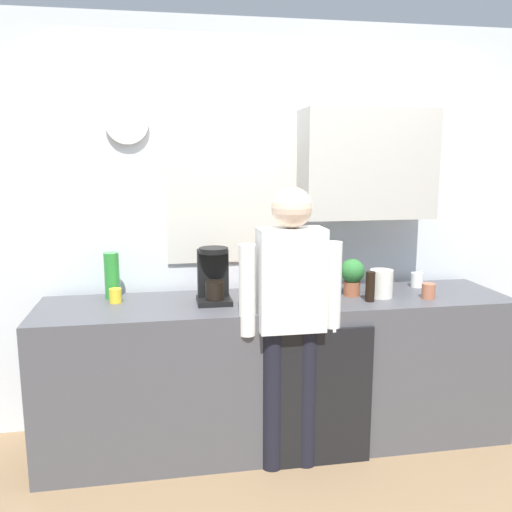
# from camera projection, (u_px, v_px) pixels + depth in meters

# --- Properties ---
(ground_plane) EXTENTS (8.00, 8.00, 0.00)m
(ground_plane) POSITION_uv_depth(u_px,v_px,m) (289.00, 465.00, 3.12)
(ground_plane) COLOR #8C6D4C
(kitchen_counter) EXTENTS (2.83, 0.64, 0.91)m
(kitchen_counter) POSITION_uv_depth(u_px,v_px,m) (278.00, 371.00, 3.33)
(kitchen_counter) COLOR #4C4C51
(kitchen_counter) RESTS_ON ground_plane
(dishwasher_panel) EXTENTS (0.56, 0.02, 0.82)m
(dishwasher_panel) POSITION_uv_depth(u_px,v_px,m) (324.00, 398.00, 3.05)
(dishwasher_panel) COLOR black
(dishwasher_panel) RESTS_ON ground_plane
(back_wall_assembly) EXTENTS (4.43, 0.42, 2.60)m
(back_wall_assembly) POSITION_uv_depth(u_px,v_px,m) (277.00, 218.00, 3.57)
(back_wall_assembly) COLOR silver
(back_wall_assembly) RESTS_ON ground_plane
(coffee_maker) EXTENTS (0.20, 0.20, 0.33)m
(coffee_maker) POSITION_uv_depth(u_px,v_px,m) (213.00, 278.00, 3.17)
(coffee_maker) COLOR black
(coffee_maker) RESTS_ON kitchen_counter
(bottle_red_vinegar) EXTENTS (0.06, 0.06, 0.22)m
(bottle_red_vinegar) POSITION_uv_depth(u_px,v_px,m) (221.00, 276.00, 3.39)
(bottle_red_vinegar) COLOR maroon
(bottle_red_vinegar) RESTS_ON kitchen_counter
(bottle_dark_sauce) EXTENTS (0.06, 0.06, 0.18)m
(bottle_dark_sauce) POSITION_uv_depth(u_px,v_px,m) (370.00, 287.00, 3.19)
(bottle_dark_sauce) COLOR black
(bottle_dark_sauce) RESTS_ON kitchen_counter
(bottle_clear_soda) EXTENTS (0.09, 0.09, 0.28)m
(bottle_clear_soda) POSITION_uv_depth(u_px,v_px,m) (112.00, 276.00, 3.26)
(bottle_clear_soda) COLOR #2D8C33
(bottle_clear_soda) RESTS_ON kitchen_counter
(cup_yellow_cup) EXTENTS (0.07, 0.07, 0.08)m
(cup_yellow_cup) POSITION_uv_depth(u_px,v_px,m) (116.00, 296.00, 3.17)
(cup_yellow_cup) COLOR yellow
(cup_yellow_cup) RESTS_ON kitchen_counter
(cup_terracotta_mug) EXTENTS (0.08, 0.08, 0.09)m
(cup_terracotta_mug) POSITION_uv_depth(u_px,v_px,m) (428.00, 291.00, 3.27)
(cup_terracotta_mug) COLOR #B26647
(cup_terracotta_mug) RESTS_ON kitchen_counter
(cup_white_mug) EXTENTS (0.08, 0.08, 0.10)m
(cup_white_mug) POSITION_uv_depth(u_px,v_px,m) (417.00, 280.00, 3.55)
(cup_white_mug) COLOR white
(cup_white_mug) RESTS_ON kitchen_counter
(mixing_bowl) EXTENTS (0.22, 0.22, 0.08)m
(mixing_bowl) POSITION_uv_depth(u_px,v_px,m) (266.00, 289.00, 3.34)
(mixing_bowl) COLOR orange
(mixing_bowl) RESTS_ON kitchen_counter
(potted_plant) EXTENTS (0.15, 0.15, 0.23)m
(potted_plant) POSITION_uv_depth(u_px,v_px,m) (352.00, 275.00, 3.32)
(potted_plant) COLOR #9E5638
(potted_plant) RESTS_ON kitchen_counter
(storage_canister) EXTENTS (0.14, 0.14, 0.17)m
(storage_canister) POSITION_uv_depth(u_px,v_px,m) (381.00, 283.00, 3.29)
(storage_canister) COLOR silver
(storage_canister) RESTS_ON kitchen_counter
(person_at_sink) EXTENTS (0.57, 0.22, 1.60)m
(person_at_sink) POSITION_uv_depth(u_px,v_px,m) (291.00, 306.00, 2.95)
(person_at_sink) COLOR black
(person_at_sink) RESTS_ON ground_plane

